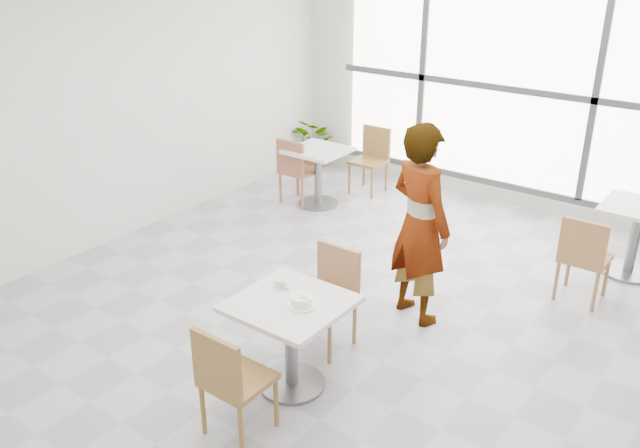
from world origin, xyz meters
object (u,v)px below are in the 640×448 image
Objects in this scene: main_table at (291,328)px; bg_table_right at (636,230)px; person at (420,224)px; bg_chair_right_near at (584,254)px; bg_chair_left_far at (372,155)px; oatmeal_bowl at (302,301)px; plant_left at (315,143)px; chair_near at (229,377)px; bg_table_left at (318,169)px; bg_chair_left_near at (296,167)px; chair_far at (331,290)px; coffee_cup at (280,284)px.

bg_table_right is (1.62, 3.53, -0.04)m from main_table.
person reaches higher than bg_chair_right_near.
main_table is 1.56m from person.
bg_chair_left_far is at bearing 172.63° from bg_table_right.
plant_left is (-3.14, 4.31, -0.42)m from oatmeal_bowl.
bg_table_left is at bearing -60.98° from chair_near.
chair_near is at bearing -58.54° from plant_left.
bg_table_right is (1.59, 4.22, -0.01)m from chair_near.
bg_chair_right_near is (-0.25, -0.90, 0.01)m from bg_table_right.
chair_near is 1.00× the size of bg_chair_left_near.
chair_far is 1.16× the size of bg_table_right.
main_table is 0.29m from oatmeal_bowl.
bg_chair_right_near is 4.71m from plant_left.
oatmeal_bowl is 3.85m from bg_chair_left_near.
main_table and bg_table_left have the same top height.
chair_far is at bearing -51.14° from bg_table_left.
chair_far reaches higher than oatmeal_bowl.
plant_left is at bearing -58.54° from chair_near.
chair_far is at bearing -84.03° from chair_near.
oatmeal_bowl is at bearing 64.32° from bg_chair_right_near.
chair_near is 4.35m from bg_chair_left_near.
oatmeal_bowl is (0.22, -0.67, 0.29)m from chair_far.
oatmeal_bowl is at bearing 0.95° from main_table.
bg_table_right reaches higher than plant_left.
person reaches higher than plant_left.
chair_far is at bearing 81.22° from coffee_cup.
coffee_cup reaches higher than main_table.
plant_left is (-3.28, 2.82, -0.54)m from person.
main_table is at bearing -87.76° from chair_near.
chair_near is at bearing 122.79° from bg_chair_left_near.
coffee_cup is at bearing 148.55° from main_table.
bg_chair_right_near is at bearing -115.07° from person.
oatmeal_bowl is at bearing -64.06° from bg_chair_left_far.
bg_table_right is 0.86× the size of bg_chair_right_near.
plant_left is (-1.21, 0.34, -0.13)m from bg_chair_left_far.
main_table is 5.27m from plant_left.
coffee_cup is at bearing -98.78° from chair_far.
oatmeal_bowl is at bearing 104.01° from person.
coffee_cup is (-0.23, 0.81, 0.28)m from chair_near.
bg_table_right is (1.51, 3.53, -0.31)m from oatmeal_bowl.
person is at bearing 66.03° from chair_far.
chair_far is 3.15m from bg_table_left.
oatmeal_bowl is at bearing -96.45° from chair_near.
chair_far reaches higher than bg_table_left.
plant_left is (-4.65, 0.78, -0.12)m from bg_table_right.
bg_chair_right_near is at bearing -105.61° from bg_table_right.
bg_table_left is (-2.34, 1.63, -0.43)m from person.
plant_left is (-2.92, 3.64, -0.13)m from chair_far.
bg_chair_right_near is at bearing -20.92° from plant_left.
chair_far is 1.00× the size of bg_chair_left_far.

